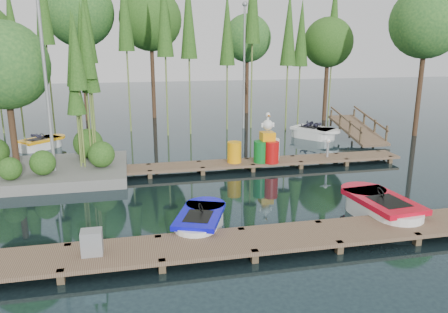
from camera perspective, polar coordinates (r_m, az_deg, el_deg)
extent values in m
plane|color=#1E3238|center=(15.13, -1.45, -4.60)|extent=(90.00, 90.00, 0.00)
cube|color=brown|center=(10.97, 3.09, -10.94)|extent=(18.00, 1.50, 0.10)
cube|color=brown|center=(10.30, -20.49, -14.98)|extent=(0.16, 0.16, 0.50)
cube|color=brown|center=(11.41, -19.65, -11.90)|extent=(0.16, 0.16, 0.50)
cube|color=brown|center=(10.19, -8.06, -14.47)|extent=(0.16, 0.16, 0.50)
cube|color=brown|center=(11.31, -8.58, -11.41)|extent=(0.16, 0.16, 0.50)
cube|color=brown|center=(10.52, 4.01, -13.35)|extent=(0.16, 0.16, 0.50)
cube|color=brown|center=(11.61, 2.24, -10.52)|extent=(0.16, 0.16, 0.50)
cube|color=brown|center=(11.27, 14.80, -11.86)|extent=(0.16, 0.16, 0.50)
cube|color=brown|center=(12.29, 12.13, -9.39)|extent=(0.16, 0.16, 0.50)
cube|color=brown|center=(12.34, 23.88, -10.26)|extent=(0.16, 0.16, 0.50)
cube|color=brown|center=(13.28, 20.70, -8.17)|extent=(0.16, 0.16, 0.50)
cube|color=brown|center=(17.59, 0.20, -0.99)|extent=(15.00, 1.20, 0.10)
cube|color=brown|center=(17.14, -23.32, -3.34)|extent=(0.16, 0.16, 0.50)
cube|color=brown|center=(18.04, -22.78, -2.42)|extent=(0.16, 0.16, 0.50)
cube|color=brown|center=(16.85, -16.54, -3.02)|extent=(0.16, 0.16, 0.50)
cube|color=brown|center=(17.77, -16.34, -2.10)|extent=(0.16, 0.16, 0.50)
cube|color=brown|center=(16.80, -9.63, -2.66)|extent=(0.16, 0.16, 0.50)
cube|color=brown|center=(17.72, -9.80, -1.75)|extent=(0.16, 0.16, 0.50)
cube|color=brown|center=(17.00, -2.79, -2.26)|extent=(0.16, 0.16, 0.50)
cube|color=brown|center=(17.91, -3.31, -1.38)|extent=(0.16, 0.16, 0.50)
cube|color=brown|center=(17.44, 3.80, -1.84)|extent=(0.16, 0.16, 0.50)
cube|color=brown|center=(18.32, 2.97, -1.01)|extent=(0.16, 0.16, 0.50)
cube|color=brown|center=(18.09, 9.99, -1.43)|extent=(0.16, 0.16, 0.50)
cube|color=brown|center=(18.95, 8.90, -0.65)|extent=(0.16, 0.16, 0.50)
cube|color=brown|center=(18.94, 15.68, -1.03)|extent=(0.16, 0.16, 0.50)
cube|color=brown|center=(19.76, 14.40, -0.30)|extent=(0.16, 0.16, 0.50)
cube|color=brown|center=(19.96, 20.84, -0.66)|extent=(0.16, 0.16, 0.50)
cube|color=brown|center=(20.74, 19.42, 0.02)|extent=(0.16, 0.16, 0.50)
cube|color=slate|center=(18.00, -22.50, -1.99)|extent=(6.20, 4.20, 0.42)
sphere|color=#33631F|center=(16.85, -22.60, -0.75)|extent=(0.90, 0.90, 0.90)
sphere|color=#33631F|center=(18.74, -17.32, 1.65)|extent=(1.20, 1.20, 1.20)
sphere|color=#33631F|center=(16.70, -26.18, -1.45)|extent=(0.80, 0.80, 0.80)
sphere|color=#33631F|center=(17.16, -15.72, 0.27)|extent=(1.00, 1.00, 1.00)
cylinder|color=#422B1C|center=(18.20, -25.94, 3.72)|extent=(0.24, 0.24, 3.60)
sphere|color=#39712C|center=(17.98, -26.73, 10.61)|extent=(3.20, 3.20, 3.20)
cylinder|color=olive|center=(17.78, -17.49, 7.44)|extent=(0.07, 0.07, 5.93)
cone|color=#33631F|center=(17.66, -18.02, 14.13)|extent=(0.70, 0.70, 2.97)
cylinder|color=olive|center=(17.66, -18.54, 6.88)|extent=(0.07, 0.07, 5.66)
cone|color=#33631F|center=(17.53, -19.07, 13.30)|extent=(0.70, 0.70, 2.83)
cylinder|color=olive|center=(17.83, -16.80, 6.37)|extent=(0.07, 0.07, 5.22)
cone|color=#33631F|center=(17.68, -17.24, 12.23)|extent=(0.70, 0.70, 2.61)
cylinder|color=olive|center=(17.04, -18.30, 6.42)|extent=(0.07, 0.07, 5.53)
cone|color=#33631F|center=(16.90, -18.83, 12.92)|extent=(0.70, 0.70, 2.76)
cylinder|color=olive|center=(17.30, -18.54, 3.96)|extent=(0.07, 0.07, 4.01)
cone|color=#33631F|center=(17.12, -18.92, 8.58)|extent=(0.70, 0.70, 2.01)
cylinder|color=olive|center=(17.64, -17.14, 7.71)|extent=(0.07, 0.07, 6.11)
cone|color=#33631F|center=(17.54, -17.67, 14.65)|extent=(0.70, 0.70, 3.05)
cylinder|color=#422B1C|center=(26.08, 24.28, 9.06)|extent=(0.26, 0.26, 6.06)
sphere|color=#39712C|center=(26.03, 24.99, 15.68)|extent=(3.81, 3.81, 3.81)
cylinder|color=#422B1C|center=(29.64, 13.18, 9.46)|extent=(0.26, 0.26, 5.02)
sphere|color=#33631F|center=(29.53, 13.47, 14.31)|extent=(3.16, 3.16, 3.16)
cylinder|color=#422B1C|center=(31.95, 3.01, 10.42)|extent=(0.26, 0.26, 5.31)
sphere|color=#39712C|center=(31.87, 3.08, 15.19)|extent=(3.34, 3.34, 3.34)
cylinder|color=#422B1C|center=(30.16, -9.31, 11.10)|extent=(0.26, 0.26, 6.46)
sphere|color=#33631F|center=(30.15, -9.57, 17.24)|extent=(4.06, 4.06, 4.06)
cylinder|color=#422B1C|center=(30.20, -17.87, 10.98)|extent=(0.26, 0.26, 6.85)
sphere|color=#39712C|center=(30.22, -18.39, 17.46)|extent=(4.31, 4.31, 4.31)
cylinder|color=olive|center=(24.90, -25.48, 10.37)|extent=(0.09, 0.09, 7.48)
cone|color=#33631F|center=(24.89, -26.02, 15.16)|extent=(0.90, 0.90, 4.11)
cylinder|color=olive|center=(25.17, -22.18, 13.23)|extent=(0.09, 0.09, 9.66)
cylinder|color=olive|center=(25.97, -17.10, 11.48)|extent=(0.09, 0.09, 7.69)
cone|color=#33631F|center=(25.96, -17.46, 16.22)|extent=(0.90, 0.90, 4.23)
cylinder|color=olive|center=(25.51, -12.58, 13.19)|extent=(0.09, 0.09, 8.99)
cone|color=#33631F|center=(25.59, -12.90, 18.82)|extent=(0.90, 0.90, 4.94)
cylinder|color=olive|center=(24.00, -7.64, 12.67)|extent=(0.09, 0.09, 8.44)
cone|color=#33631F|center=(24.04, -7.84, 18.30)|extent=(0.90, 0.90, 4.64)
cylinder|color=olive|center=(24.28, -4.57, 12.52)|extent=(0.09, 0.09, 8.22)
cone|color=#33631F|center=(24.30, -4.68, 17.95)|extent=(0.90, 0.90, 4.52)
cylinder|color=olive|center=(25.56, 0.41, 11.75)|extent=(0.09, 0.09, 7.41)
cone|color=#33631F|center=(25.54, 0.42, 16.40)|extent=(0.90, 0.90, 4.07)
cylinder|color=olive|center=(26.13, 3.70, 14.38)|extent=(0.09, 0.09, 9.77)
cylinder|color=olive|center=(25.51, 8.31, 11.60)|extent=(0.09, 0.09, 7.40)
cone|color=#33631F|center=(25.49, 8.48, 16.25)|extent=(0.90, 0.90, 4.07)
cylinder|color=olive|center=(27.50, 9.89, 11.47)|extent=(0.09, 0.09, 7.14)
cone|color=#33631F|center=(27.47, 10.08, 15.63)|extent=(0.90, 0.90, 3.93)
cylinder|color=olive|center=(29.42, 13.91, 12.89)|extent=(0.09, 0.09, 8.61)
cone|color=#33631F|center=(29.47, 14.21, 17.57)|extent=(0.90, 0.90, 4.74)
cylinder|color=gray|center=(16.84, -22.19, 8.51)|extent=(0.12, 0.12, 7.00)
cylinder|color=gray|center=(25.95, 2.64, 11.33)|extent=(0.12, 0.12, 7.00)
sphere|color=gray|center=(26.00, 2.74, 19.28)|extent=(0.30, 0.30, 0.30)
cube|color=brown|center=(24.03, 17.01, 3.35)|extent=(1.50, 3.94, 0.95)
cube|color=brown|center=(22.32, 17.43, 2.60)|extent=(0.08, 0.08, 0.90)
cube|color=brown|center=(23.24, 16.12, 3.43)|extent=(0.08, 0.08, 0.90)
cube|color=brown|center=(24.18, 14.92, 4.19)|extent=(0.08, 0.08, 0.90)
cube|color=brown|center=(25.13, 13.80, 4.90)|extent=(0.08, 0.08, 0.90)
cube|color=brown|center=(23.60, 15.63, 4.74)|extent=(0.06, 3.54, 0.83)
cube|color=brown|center=(23.04, 20.46, 2.71)|extent=(0.08, 0.08, 0.90)
cube|color=brown|center=(23.94, 19.08, 3.51)|extent=(0.08, 0.08, 0.90)
cube|color=brown|center=(24.85, 17.80, 4.25)|extent=(0.08, 0.08, 0.90)
cube|color=brown|center=(25.77, 16.61, 4.94)|extent=(0.08, 0.08, 0.90)
cube|color=brown|center=(24.28, 18.56, 4.78)|extent=(0.06, 3.54, 0.83)
cube|color=white|center=(12.01, -3.16, -8.95)|extent=(1.43, 1.43, 0.50)
cylinder|color=white|center=(12.51, -2.63, -7.95)|extent=(1.42, 1.42, 0.50)
cylinder|color=white|center=(11.51, -3.74, -10.03)|extent=(1.42, 1.42, 0.50)
cube|color=#0A08D6|center=(11.90, -3.18, -7.74)|extent=(1.74, 2.19, 0.13)
cylinder|color=#0A08D6|center=(12.63, -2.42, -6.37)|extent=(1.45, 1.45, 0.13)
cube|color=black|center=(11.72, -3.37, -7.89)|extent=(0.96, 1.09, 0.05)
torus|color=black|center=(11.96, -3.06, -6.68)|extent=(0.22, 0.29, 0.24)
cube|color=white|center=(13.58, 20.00, -6.81)|extent=(1.44, 1.46, 0.61)
cylinder|color=white|center=(14.08, 18.36, -5.91)|extent=(1.44, 1.44, 0.61)
cylinder|color=white|center=(13.10, 21.77, -7.77)|extent=(1.44, 1.44, 0.61)
cube|color=red|center=(13.47, 20.12, -5.49)|extent=(1.56, 2.43, 0.16)
cylinder|color=red|center=(14.20, 17.75, -4.26)|extent=(1.47, 1.47, 0.16)
cube|color=black|center=(13.29, 20.71, -5.59)|extent=(0.92, 1.17, 0.07)
torus|color=black|center=(13.52, 19.78, -4.39)|extent=(0.19, 0.32, 0.29)
cube|color=white|center=(22.94, -22.86, 1.37)|extent=(1.50, 1.50, 0.49)
cylinder|color=white|center=(23.23, -21.78, 1.63)|extent=(1.50, 1.50, 0.49)
cylinder|color=white|center=(22.67, -23.98, 1.10)|extent=(1.50, 1.50, 0.49)
cube|color=#FFA50D|center=(22.89, -22.93, 2.01)|extent=(2.08, 2.06, 0.12)
cylinder|color=#FFA50D|center=(23.31, -21.36, 2.38)|extent=(1.53, 1.53, 0.12)
cube|color=black|center=(22.79, -23.30, 2.02)|extent=(1.08, 1.08, 0.05)
torus|color=black|center=(22.93, -22.70, 2.51)|extent=(0.27, 0.26, 0.23)
imported|color=#1E1E2D|center=(22.73, -23.45, 2.53)|extent=(0.47, 0.47, 0.86)
cube|color=white|center=(24.06, 11.52, 2.87)|extent=(1.72, 1.72, 0.56)
cylinder|color=white|center=(23.78, 12.82, 2.66)|extent=(1.71, 1.71, 0.56)
cylinder|color=white|center=(24.35, 10.25, 3.07)|extent=(1.71, 1.71, 0.56)
cube|color=white|center=(24.00, 11.55, 3.58)|extent=(2.28, 2.44, 0.14)
cylinder|color=white|center=(23.60, 13.46, 3.29)|extent=(1.75, 1.75, 0.14)
cube|color=black|center=(24.09, 11.14, 3.75)|extent=(1.21, 1.26, 0.06)
torus|color=black|center=(23.89, 11.90, 4.01)|extent=(0.29, 0.31, 0.27)
imported|color=#1E1E2D|center=(24.07, 11.06, 4.26)|extent=(0.49, 0.51, 0.92)
imported|color=#1E1E2D|center=(24.22, 12.19, 4.11)|extent=(0.38, 0.39, 0.69)
cube|color=gray|center=(10.54, -16.88, -10.68)|extent=(0.47, 0.40, 0.58)
cylinder|color=#FFA50D|center=(17.54, 1.36, 0.57)|extent=(0.56, 0.56, 0.85)
cylinder|color=#0C6E23|center=(17.63, 4.84, 0.64)|extent=(0.58, 0.58, 0.87)
cylinder|color=white|center=(18.08, 6.33, 0.95)|extent=(0.58, 0.58, 0.87)
cylinder|color=red|center=(17.57, 6.23, 0.55)|extent=(0.58, 0.58, 0.87)
cube|color=#FFA50D|center=(17.67, 5.69, 2.66)|extent=(0.53, 0.53, 0.34)
sphere|color=white|center=(17.58, 5.73, 4.13)|extent=(0.43, 0.43, 0.43)
cylinder|color=white|center=(17.54, 5.75, 4.91)|extent=(0.10, 0.10, 0.29)
sphere|color=white|center=(17.51, 5.76, 5.44)|extent=(0.19, 0.19, 0.19)
cone|color=orange|center=(17.34, 5.96, 5.28)|extent=(0.10, 0.29, 0.10)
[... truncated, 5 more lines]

